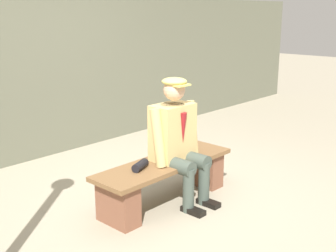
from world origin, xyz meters
TOP-DOWN VIEW (x-y plane):
  - ground_plane at (0.00, 0.00)m, footprint 30.00×30.00m
  - bench at (0.00, 0.00)m, footprint 1.54×0.47m
  - seated_man at (-0.11, 0.06)m, footprint 0.59×0.62m
  - rolled_magazine at (0.31, -0.02)m, footprint 0.22×0.14m
  - stadium_wall at (0.00, -2.22)m, footprint 12.00×0.24m

SIDE VIEW (x-z plane):
  - ground_plane at x=0.00m, z-range 0.00..0.00m
  - bench at x=0.00m, z-range 0.05..0.47m
  - rolled_magazine at x=0.31m, z-range 0.42..0.50m
  - seated_man at x=-0.11m, z-range 0.05..1.28m
  - stadium_wall at x=0.00m, z-range 0.00..2.04m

